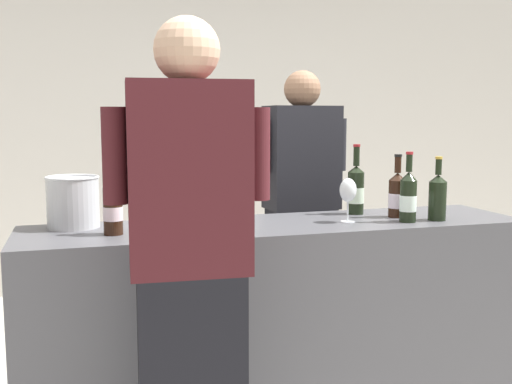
% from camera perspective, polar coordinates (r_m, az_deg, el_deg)
% --- Properties ---
extents(wall_back, '(8.00, 0.10, 2.80)m').
position_cam_1_polar(wall_back, '(5.25, -6.91, 6.49)').
color(wall_back, beige).
rests_on(wall_back, ground_plane).
extents(counter, '(2.32, 0.56, 0.97)m').
position_cam_1_polar(counter, '(2.89, 2.22, -12.48)').
color(counter, '#4C4C51').
rests_on(counter, ground_plane).
extents(wine_bottle_0, '(0.08, 0.08, 0.35)m').
position_cam_1_polar(wine_bottle_0, '(3.06, 9.47, 0.23)').
color(wine_bottle_0, black).
rests_on(wine_bottle_0, counter).
extents(wine_bottle_1, '(0.08, 0.08, 0.31)m').
position_cam_1_polar(wine_bottle_1, '(2.56, -13.45, -1.39)').
color(wine_bottle_1, black).
rests_on(wine_bottle_1, counter).
extents(wine_bottle_2, '(0.08, 0.08, 0.33)m').
position_cam_1_polar(wine_bottle_2, '(2.88, 14.26, -0.46)').
color(wine_bottle_2, black).
rests_on(wine_bottle_2, counter).
extents(wine_bottle_3, '(0.08, 0.08, 0.31)m').
position_cam_1_polar(wine_bottle_3, '(3.00, 13.26, -0.27)').
color(wine_bottle_3, black).
rests_on(wine_bottle_3, counter).
extents(wine_bottle_4, '(0.08, 0.08, 0.30)m').
position_cam_1_polar(wine_bottle_4, '(2.96, 16.87, -0.36)').
color(wine_bottle_4, black).
rests_on(wine_bottle_4, counter).
extents(wine_bottle_5, '(0.08, 0.08, 0.34)m').
position_cam_1_polar(wine_bottle_5, '(2.55, -4.55, -0.83)').
color(wine_bottle_5, black).
rests_on(wine_bottle_5, counter).
extents(wine_glass, '(0.08, 0.08, 0.21)m').
position_cam_1_polar(wine_glass, '(2.81, 8.74, 0.05)').
color(wine_glass, silver).
rests_on(wine_glass, counter).
extents(ice_bucket, '(0.23, 0.23, 0.23)m').
position_cam_1_polar(ice_bucket, '(2.77, -17.00, -0.88)').
color(ice_bucket, silver).
rests_on(ice_bucket, counter).
extents(person_server, '(0.56, 0.27, 1.72)m').
position_cam_1_polar(person_server, '(3.51, 4.30, -2.93)').
color(person_server, black).
rests_on(person_server, ground_plane).
extents(person_guest, '(0.56, 0.27, 1.78)m').
position_cam_1_polar(person_guest, '(2.10, -6.28, -8.84)').
color(person_guest, black).
rests_on(person_guest, ground_plane).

